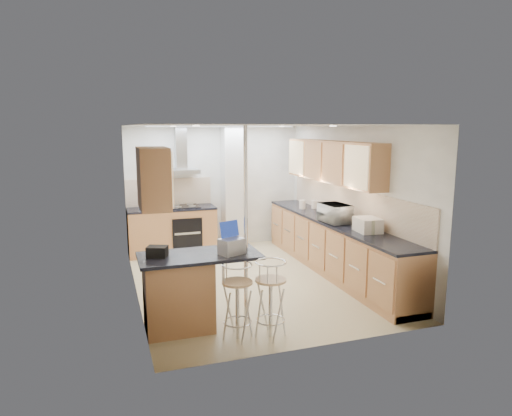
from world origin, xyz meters
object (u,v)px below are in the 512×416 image
object	(u,v)px
bread_bin	(368,225)
microwave	(335,213)
bar_stool_end	(271,299)
bar_stool_near	(237,301)
laptop	(232,246)

from	to	relation	value
bread_bin	microwave	bearing A→B (deg)	105.16
bar_stool_end	bread_bin	xyz separation A→B (m)	(1.93, 1.02, 0.55)
microwave	bar_stool_near	size ratio (longest dim) A/B	0.60
laptop	bread_bin	xyz separation A→B (m)	(2.29, 0.59, -0.01)
bar_stool_end	bread_bin	world-z (taller)	bread_bin
microwave	bar_stool_near	xyz separation A→B (m)	(-2.18, -1.70, -0.61)
bread_bin	bar_stool_near	bearing A→B (deg)	-152.84
microwave	bar_stool_near	bearing A→B (deg)	123.21
microwave	laptop	world-z (taller)	microwave
bar_stool_end	microwave	bearing A→B (deg)	-12.94
microwave	laptop	bearing A→B (deg)	117.50
microwave	bar_stool_end	world-z (taller)	microwave
laptop	bread_bin	distance (m)	2.36
laptop	bar_stool_near	xyz separation A→B (m)	(-0.03, -0.35, -0.57)
bar_stool_near	bar_stool_end	xyz separation A→B (m)	(0.38, -0.08, 0.01)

